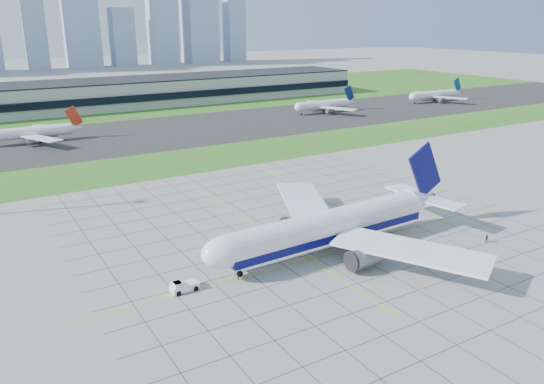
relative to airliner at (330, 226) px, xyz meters
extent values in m
plane|color=#999893|center=(3.19, 0.41, -5.75)|extent=(1400.00, 1400.00, 0.00)
cube|color=#2C611B|center=(3.19, 90.41, -5.73)|extent=(700.00, 35.00, 0.04)
cube|color=#383838|center=(3.19, 145.41, -5.72)|extent=(700.00, 75.00, 0.04)
cube|color=#2C611B|center=(3.19, 255.41, -5.73)|extent=(700.00, 145.00, 0.04)
cube|color=#474744|center=(-44.81, 10.41, -5.73)|extent=(0.18, 130.00, 0.02)
cube|color=#474744|center=(-36.81, 10.41, -5.73)|extent=(0.18, 130.00, 0.02)
cube|color=#474744|center=(-28.81, 10.41, -5.73)|extent=(0.18, 130.00, 0.02)
cube|color=#474744|center=(-20.81, 10.41, -5.73)|extent=(0.18, 130.00, 0.02)
cube|color=#474744|center=(-12.81, 10.41, -5.73)|extent=(0.18, 130.00, 0.02)
cube|color=#474744|center=(-4.81, 10.41, -5.73)|extent=(0.18, 130.00, 0.02)
cube|color=#474744|center=(3.19, 10.41, -5.73)|extent=(0.18, 130.00, 0.02)
cube|color=#474744|center=(11.19, 10.41, -5.73)|extent=(0.18, 130.00, 0.02)
cube|color=#474744|center=(19.19, 10.41, -5.73)|extent=(0.18, 130.00, 0.02)
cube|color=#474744|center=(27.19, 10.41, -5.73)|extent=(0.18, 130.00, 0.02)
cube|color=#474744|center=(35.19, 10.41, -5.73)|extent=(0.18, 130.00, 0.02)
cube|color=#474744|center=(43.19, 10.41, -5.73)|extent=(0.18, 130.00, 0.02)
cube|color=#474744|center=(51.19, 10.41, -5.73)|extent=(0.18, 130.00, 0.02)
cube|color=#474744|center=(3.19, -39.59, -5.73)|extent=(110.00, 0.18, 0.02)
cube|color=#474744|center=(3.19, -31.59, -5.73)|extent=(110.00, 0.18, 0.02)
cube|color=#474744|center=(3.19, -23.59, -5.73)|extent=(110.00, 0.18, 0.02)
cube|color=#474744|center=(3.19, -15.59, -5.73)|extent=(110.00, 0.18, 0.02)
cube|color=#474744|center=(3.19, -7.59, -5.73)|extent=(110.00, 0.18, 0.02)
cube|color=#474744|center=(3.19, 0.41, -5.73)|extent=(110.00, 0.18, 0.02)
cube|color=#474744|center=(3.19, 8.41, -5.73)|extent=(110.00, 0.18, 0.02)
cube|color=#474744|center=(3.19, 16.41, -5.73)|extent=(110.00, 0.18, 0.02)
cube|color=#474744|center=(3.19, 24.41, -5.73)|extent=(110.00, 0.18, 0.02)
cube|color=#474744|center=(3.19, 32.41, -5.73)|extent=(110.00, 0.18, 0.02)
cube|color=#474744|center=(3.19, 40.41, -5.73)|extent=(110.00, 0.18, 0.02)
cube|color=#474744|center=(3.19, 48.41, -5.73)|extent=(110.00, 0.18, 0.02)
cube|color=#474744|center=(3.19, 56.41, -5.73)|extent=(110.00, 0.18, 0.02)
cube|color=#474744|center=(3.19, 64.41, -5.73)|extent=(110.00, 0.18, 0.02)
cube|color=yellow|center=(3.19, -1.59, -5.73)|extent=(120.00, 0.25, 0.03)
cube|color=yellow|center=(-6.81, 20.41, -5.73)|extent=(0.25, 100.00, 0.03)
cube|color=yellow|center=(21.19, 20.41, -5.73)|extent=(0.25, 100.00, 0.03)
cube|color=#B7B7B2|center=(43.19, 230.41, 1.75)|extent=(260.00, 42.00, 15.00)
cube|color=black|center=(43.19, 208.91, 1.25)|extent=(260.00, 1.00, 4.00)
cube|color=black|center=(43.19, 230.41, 9.65)|extent=(260.00, 42.00, 0.80)
cube|color=#9AA9C9|center=(17.19, 520.41, 38.25)|extent=(20.00, 18.00, 88.00)
cube|color=#9AA9C9|center=(106.19, 520.41, 25.25)|extent=(24.00, 21.60, 62.00)
cube|color=#9AA9C9|center=(153.19, 520.41, 58.25)|extent=(29.00, 26.10, 128.00)
cube|color=#9AA9C9|center=(199.19, 520.41, 34.25)|extent=(36.00, 32.40, 80.00)
cube|color=#9AA9C9|center=(245.19, 520.41, 46.75)|extent=(22.00, 19.80, 105.00)
cylinder|color=white|center=(-0.46, -0.02, 0.45)|extent=(51.15, 8.67, 6.64)
cube|color=#080951|center=(-0.46, -0.02, -1.65)|extent=(51.13, 8.23, 1.77)
ellipsoid|color=white|center=(-25.90, -1.04, 0.45)|extent=(10.88, 7.06, 6.64)
cube|color=black|center=(-28.33, -1.13, 1.01)|extent=(2.58, 3.64, 0.66)
cone|color=white|center=(28.85, 1.15, 0.79)|extent=(9.10, 6.66, 6.31)
cube|color=#080951|center=(29.41, 1.18, 8.20)|extent=(12.08, 1.04, 14.13)
cube|color=white|center=(5.47, 17.94, -0.65)|extent=(21.60, 32.39, 1.07)
cube|color=white|center=(6.89, -17.45, -0.65)|extent=(23.48, 32.02, 1.07)
cylinder|color=slate|center=(-0.92, 11.60, -2.87)|extent=(7.36, 4.49, 4.21)
cylinder|color=slate|center=(0.01, -11.63, -2.87)|extent=(7.36, 4.49, 4.21)
cylinder|color=gray|center=(-23.13, -0.93, -4.31)|extent=(0.41, 0.41, 2.88)
cylinder|color=black|center=(-23.13, -0.93, -5.14)|extent=(1.24, 0.60, 1.22)
cylinder|color=black|center=(4.93, 3.74, -5.03)|extent=(1.49, 1.38, 1.44)
cylinder|color=black|center=(5.21, -3.34, -5.03)|extent=(1.49, 1.38, 1.44)
cube|color=white|center=(-34.83, -0.76, -4.95)|extent=(5.37, 2.67, 1.23)
cube|color=white|center=(-36.23, -0.81, -4.07)|extent=(1.66, 2.00, 0.97)
cube|color=black|center=(-36.23, -0.81, -3.90)|extent=(1.48, 1.82, 0.62)
cube|color=gray|center=(-31.04, -0.61, -5.22)|extent=(2.64, 0.26, 0.16)
cylinder|color=black|center=(-36.63, 0.32, -5.26)|extent=(0.98, 0.48, 0.97)
cylinder|color=black|center=(-36.54, -1.97, -5.26)|extent=(0.98, 0.48, 0.97)
cylinder|color=black|center=(-33.11, 0.46, -5.26)|extent=(0.98, 0.48, 0.97)
cylinder|color=black|center=(-33.02, -1.83, -5.26)|extent=(0.98, 0.48, 0.97)
imported|color=black|center=(-24.02, -2.02, -4.88)|extent=(0.66, 0.76, 1.74)
imported|color=#29261B|center=(33.50, -15.46, -4.77)|extent=(1.20, 1.18, 1.96)
cylinder|color=white|center=(-40.54, 151.57, -1.25)|extent=(31.52, 4.80, 4.80)
cube|color=red|center=(-23.03, 151.57, 3.75)|extent=(7.46, 0.40, 9.15)
cube|color=white|center=(-38.35, 162.57, -2.05)|extent=(13.89, 20.66, 0.40)
cube|color=white|center=(-38.35, 140.57, -2.05)|extent=(13.89, 20.66, 0.40)
cylinder|color=black|center=(-37.91, 153.77, -5.25)|extent=(1.00, 1.00, 1.00)
cylinder|color=black|center=(-37.91, 149.37, -5.25)|extent=(1.00, 1.00, 1.00)
cylinder|color=white|center=(108.54, 149.82, -1.25)|extent=(32.49, 4.80, 4.80)
cube|color=#081951|center=(126.59, 149.82, 3.75)|extent=(7.46, 0.40, 9.15)
cube|color=white|center=(110.80, 160.82, -2.05)|extent=(13.89, 20.66, 0.40)
cube|color=white|center=(110.80, 138.82, -2.05)|extent=(13.89, 20.66, 0.40)
cylinder|color=black|center=(111.25, 152.02, -5.25)|extent=(1.00, 1.00, 1.00)
cylinder|color=black|center=(111.25, 147.62, -5.25)|extent=(1.00, 1.00, 1.00)
cylinder|color=white|center=(192.74, 147.31, -1.25)|extent=(36.78, 4.80, 4.80)
cube|color=navy|center=(213.17, 147.31, 3.75)|extent=(7.46, 0.40, 9.15)
cube|color=white|center=(195.30, 158.31, -2.05)|extent=(13.89, 20.66, 0.40)
cube|color=white|center=(195.30, 136.31, -2.05)|extent=(13.89, 20.66, 0.40)
cylinder|color=black|center=(195.81, 149.51, -5.25)|extent=(1.00, 1.00, 1.00)
cylinder|color=black|center=(195.81, 145.11, -5.25)|extent=(1.00, 1.00, 1.00)
camera|label=1|loc=(-67.08, -86.16, 43.14)|focal=35.00mm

